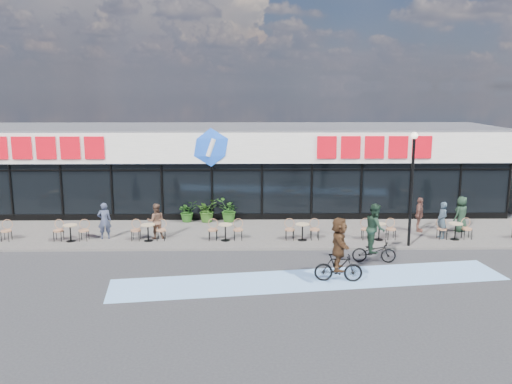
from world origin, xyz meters
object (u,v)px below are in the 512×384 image
at_px(pedestrian_b, 419,215).
at_px(potted_plant_mid, 188,211).
at_px(cyclist_b, 375,237).
at_px(patron_right, 156,221).
at_px(potted_plant_left, 207,210).
at_px(pedestrian_c, 461,214).
at_px(patron_left, 104,221).
at_px(potted_plant_right, 228,210).
at_px(cyclist_a, 339,251).
at_px(lamp_post, 412,179).
at_px(pedestrian_a, 442,220).

bearing_deg(pedestrian_b, potted_plant_mid, 101.41).
relative_size(pedestrian_b, cyclist_b, 0.69).
bearing_deg(patron_right, potted_plant_left, -134.33).
xyz_separation_m(patron_right, cyclist_b, (8.95, -3.20, 0.11)).
xyz_separation_m(patron_right, pedestrian_c, (13.94, 0.91, 0.05)).
distance_m(potted_plant_mid, pedestrian_b, 11.13).
relative_size(potted_plant_left, patron_left, 0.73).
distance_m(potted_plant_mid, patron_right, 3.20).
distance_m(potted_plant_left, potted_plant_right, 1.07).
xyz_separation_m(potted_plant_mid, cyclist_a, (6.15, -8.29, 0.47)).
relative_size(lamp_post, potted_plant_left, 4.04).
relative_size(potted_plant_mid, pedestrian_c, 0.64).
height_order(potted_plant_right, pedestrian_a, pedestrian_a).
distance_m(patron_right, pedestrian_b, 12.03).
distance_m(patron_left, patron_right, 2.27).
bearing_deg(pedestrian_b, pedestrian_c, -68.62).
height_order(potted_plant_right, patron_left, patron_left).
distance_m(potted_plant_left, cyclist_b, 9.28).
xyz_separation_m(patron_left, cyclist_a, (9.48, -5.28, 0.20)).
xyz_separation_m(potted_plant_mid, cyclist_b, (7.89, -6.20, 0.36)).
relative_size(patron_left, cyclist_b, 0.70).
relative_size(patron_right, cyclist_a, 0.68).
height_order(potted_plant_mid, pedestrian_c, pedestrian_c).
relative_size(potted_plant_mid, pedestrian_b, 0.66).
bearing_deg(cyclist_b, potted_plant_right, 133.95).
relative_size(potted_plant_mid, pedestrian_a, 0.66).
bearing_deg(potted_plant_mid, lamp_post, -23.73).
bearing_deg(potted_plant_left, potted_plant_right, -5.73).
relative_size(lamp_post, pedestrian_c, 2.89).
relative_size(potted_plant_right, cyclist_a, 0.51).
bearing_deg(potted_plant_mid, potted_plant_left, -1.54).
xyz_separation_m(lamp_post, pedestrian_b, (1.13, 2.25, -2.07)).
bearing_deg(patron_right, potted_plant_mid, -119.45).
bearing_deg(cyclist_b, patron_right, 160.35).
height_order(lamp_post, pedestrian_c, lamp_post).
height_order(pedestrian_c, cyclist_a, cyclist_a).
bearing_deg(cyclist_a, pedestrian_b, 52.48).
xyz_separation_m(potted_plant_left, potted_plant_mid, (-0.97, 0.03, -0.06)).
bearing_deg(potted_plant_right, patron_left, -151.79).
xyz_separation_m(potted_plant_left, cyclist_b, (6.92, -6.18, 0.31)).
distance_m(potted_plant_right, patron_left, 6.09).
bearing_deg(pedestrian_b, pedestrian_a, -127.58).
bearing_deg(potted_plant_mid, pedestrian_a, -15.39).
relative_size(pedestrian_a, cyclist_b, 0.70).
height_order(potted_plant_right, pedestrian_b, pedestrian_b).
distance_m(potted_plant_mid, potted_plant_right, 2.04).
bearing_deg(patron_left, pedestrian_c, 169.73).
relative_size(pedestrian_a, pedestrian_c, 0.98).
height_order(lamp_post, potted_plant_mid, lamp_post).
relative_size(lamp_post, pedestrian_a, 2.94).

